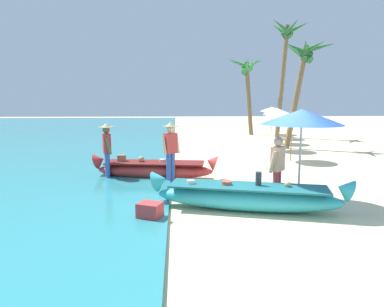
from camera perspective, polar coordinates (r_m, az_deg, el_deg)
ground_plane at (r=8.39m, az=11.10°, el=-8.84°), size 80.00×80.00×0.00m
boat_cyan_foreground at (r=8.22m, az=8.85°, el=-6.86°), size 4.53×1.84×0.89m
boat_red_midground at (r=11.28m, az=-5.99°, el=-2.53°), size 4.02×1.31×0.85m
person_vendor_hatted at (r=10.55m, az=-3.47°, el=0.90°), size 0.57×0.47×1.83m
person_tourist_customer at (r=8.73m, az=13.54°, el=-2.03°), size 0.51×0.55×1.62m
person_vendor_assistant at (r=11.21m, az=-13.50°, el=0.96°), size 0.44×0.58×1.78m
patio_umbrella_large at (r=8.76m, az=17.22°, el=5.54°), size 1.92×1.92×2.28m
parasol_row_0 at (r=14.76m, az=15.78°, el=5.56°), size 1.60×1.60×1.91m
parasol_row_1 at (r=17.50m, az=13.82°, el=6.12°), size 1.60×1.60×1.91m
parasol_row_2 at (r=20.21m, az=13.59°, el=6.49°), size 1.60×1.60×1.91m
parasol_row_3 at (r=22.62m, az=13.40°, el=6.73°), size 1.60×1.60×1.91m
parasol_row_4 at (r=25.23m, az=12.69°, el=6.97°), size 1.60×1.60×1.91m
palm_tree_tall_inland at (r=18.64m, az=17.54°, el=13.86°), size 2.53×2.36×5.35m
palm_tree_leaning_seaward at (r=24.68m, az=8.75°, el=12.84°), size 2.59×2.64×5.22m
palm_tree_mid_cluster at (r=23.88m, az=14.81°, el=16.24°), size 2.70×2.47×7.30m
cooler_box at (r=7.49m, az=-6.76°, el=-9.33°), size 0.58×0.53×0.40m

